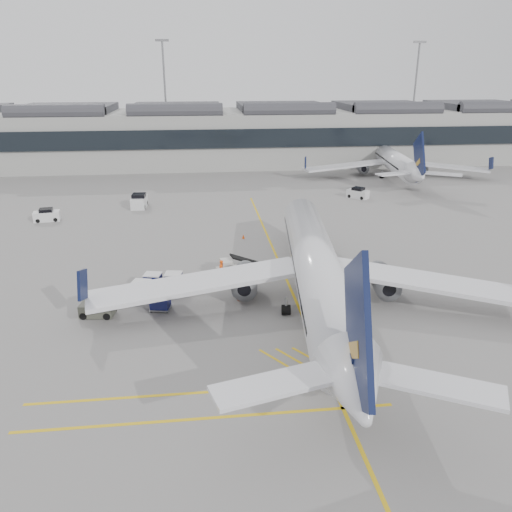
{
  "coord_description": "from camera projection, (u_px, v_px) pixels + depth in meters",
  "views": [
    {
      "loc": [
        2.06,
        -36.35,
        18.81
      ],
      "look_at": [
        6.6,
        3.2,
        4.0
      ],
      "focal_mm": 35.0,
      "sensor_mm": 36.0,
      "label": 1
    }
  ],
  "objects": [
    {
      "name": "safety_cone_nose",
      "position": [
        243.0,
        236.0,
        59.51
      ],
      "size": [
        0.36,
        0.36,
        0.5
      ],
      "primitive_type": "cone",
      "color": "#F24C0A",
      "rests_on": "ground"
    },
    {
      "name": "ramp_agent_a",
      "position": [
        222.0,
        270.0,
        47.67
      ],
      "size": [
        0.83,
        0.75,
        1.91
      ],
      "primitive_type": "imported",
      "rotation": [
        0.0,
        0.0,
        0.53
      ],
      "color": "#FF530D",
      "rests_on": "ground"
    },
    {
      "name": "service_van_left",
      "position": [
        47.0,
        215.0,
        66.36
      ],
      "size": [
        3.49,
        2.13,
        1.68
      ],
      "rotation": [
        0.0,
        0.0,
        0.16
      ],
      "color": "silver",
      "rests_on": "ground"
    },
    {
      "name": "airliner_far",
      "position": [
        393.0,
        161.0,
        93.63
      ],
      "size": [
        34.38,
        37.78,
        10.07
      ],
      "rotation": [
        0.0,
        0.0,
        -0.13
      ],
      "color": "silver",
      "rests_on": "ground"
    },
    {
      "name": "service_van_right",
      "position": [
        358.0,
        193.0,
        78.34
      ],
      "size": [
        3.45,
        3.45,
        1.67
      ],
      "rotation": [
        0.0,
        0.0,
        -0.79
      ],
      "color": "silver",
      "rests_on": "ground"
    },
    {
      "name": "safety_cone_engine",
      "position": [
        328.0,
        267.0,
        50.26
      ],
      "size": [
        0.4,
        0.4,
        0.55
      ],
      "primitive_type": "cone",
      "color": "#F24C0A",
      "rests_on": "ground"
    },
    {
      "name": "baggage_cart_d",
      "position": [
        174.0,
        281.0,
        45.26
      ],
      "size": [
        1.77,
        1.54,
        1.67
      ],
      "rotation": [
        0.0,
        0.0,
        -0.15
      ],
      "color": "gray",
      "rests_on": "ground"
    },
    {
      "name": "baggage_cart_a",
      "position": [
        160.0,
        300.0,
        41.5
      ],
      "size": [
        1.88,
        1.64,
        1.74
      ],
      "rotation": [
        0.0,
        0.0,
        -0.19
      ],
      "color": "gray",
      "rests_on": "ground"
    },
    {
      "name": "ground",
      "position": [
        179.0,
        319.0,
        40.18
      ],
      "size": [
        220.0,
        220.0,
        0.0
      ],
      "primitive_type": "plane",
      "color": "gray",
      "rests_on": "ground"
    },
    {
      "name": "belt_loader",
      "position": [
        238.0,
        269.0,
        48.72
      ],
      "size": [
        5.36,
        2.45,
        2.13
      ],
      "rotation": [
        0.0,
        0.0,
        0.19
      ],
      "color": "beige",
      "rests_on": "ground"
    },
    {
      "name": "airliner_main",
      "position": [
        317.0,
        269.0,
        41.67
      ],
      "size": [
        37.7,
        41.4,
        11.02
      ],
      "rotation": [
        0.0,
        0.0,
        -0.12
      ],
      "color": "silver",
      "rests_on": "ground"
    },
    {
      "name": "service_van_mid",
      "position": [
        139.0,
        201.0,
        72.92
      ],
      "size": [
        2.19,
        4.03,
        2.01
      ],
      "rotation": [
        0.0,
        0.0,
        1.51
      ],
      "color": "silver",
      "rests_on": "ground"
    },
    {
      "name": "baggage_cart_b",
      "position": [
        142.0,
        289.0,
        43.53
      ],
      "size": [
        1.89,
        1.69,
        1.68
      ],
      "rotation": [
        0.0,
        0.0,
        -0.27
      ],
      "color": "gray",
      "rests_on": "ground"
    },
    {
      "name": "apron_markings",
      "position": [
        282.0,
        268.0,
        50.56
      ],
      "size": [
        0.25,
        60.0,
        0.01
      ],
      "primitive_type": "cube",
      "color": "gold",
      "rests_on": "ground"
    },
    {
      "name": "pushback_tug",
      "position": [
        97.0,
        308.0,
        40.6
      ],
      "size": [
        2.84,
        1.96,
        1.48
      ],
      "rotation": [
        0.0,
        0.0,
        -0.14
      ],
      "color": "#4C4E42",
      "rests_on": "ground"
    },
    {
      "name": "baggage_cart_c",
      "position": [
        153.0,
        282.0,
        45.16
      ],
      "size": [
        1.82,
        1.61,
        1.65
      ],
      "rotation": [
        0.0,
        0.0,
        -0.23
      ],
      "color": "gray",
      "rests_on": "ground"
    },
    {
      "name": "terminal",
      "position": [
        188.0,
        135.0,
        105.01
      ],
      "size": [
        200.0,
        20.45,
        12.4
      ],
      "color": "#9E9E99",
      "rests_on": "ground"
    },
    {
      "name": "light_masts",
      "position": [
        180.0,
        91.0,
        115.03
      ],
      "size": [
        113.0,
        0.6,
        25.45
      ],
      "color": "slate",
      "rests_on": "ground"
    },
    {
      "name": "ramp_agent_b",
      "position": [
        240.0,
        291.0,
        43.22
      ],
      "size": [
        0.91,
        0.74,
        1.78
      ],
      "primitive_type": "imported",
      "rotation": [
        0.0,
        0.0,
        3.22
      ],
      "color": "#DB480B",
      "rests_on": "ground"
    }
  ]
}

